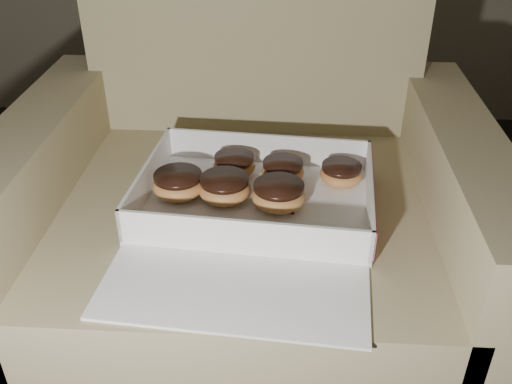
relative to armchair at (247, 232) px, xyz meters
name	(u,v)px	position (x,y,z in m)	size (l,w,h in m)	color
armchair	(247,232)	(0.00, 0.00, 0.00)	(0.90, 0.76, 0.94)	#8B8159
bakery_box	(254,212)	(0.02, -0.13, 0.14)	(0.45, 0.51, 0.07)	white
donut_a	(279,195)	(0.06, -0.10, 0.16)	(0.10, 0.10, 0.05)	#EB9752
donut_b	(234,164)	(-0.02, 0.01, 0.16)	(0.08, 0.08, 0.04)	#EB9752
donut_c	(178,184)	(-0.12, -0.07, 0.16)	(0.09, 0.09, 0.05)	#EB9752
donut_d	(283,170)	(0.07, -0.01, 0.16)	(0.08, 0.08, 0.04)	#EB9752
donut_e	(341,173)	(0.18, -0.01, 0.15)	(0.08, 0.08, 0.04)	#EB9752
donut_f	(225,188)	(-0.03, -0.08, 0.16)	(0.10, 0.10, 0.05)	#EB9752
crumb_a	(292,213)	(0.09, -0.12, 0.13)	(0.01, 0.01, 0.00)	black
crumb_b	(182,240)	(-0.09, -0.21, 0.13)	(0.01, 0.01, 0.00)	black
crumb_c	(186,238)	(-0.09, -0.21, 0.13)	(0.01, 0.01, 0.00)	black
crumb_d	(261,236)	(0.04, -0.19, 0.13)	(0.01, 0.01, 0.00)	black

